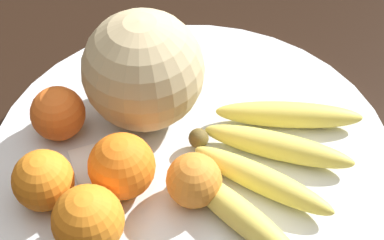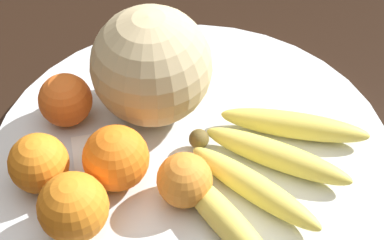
{
  "view_description": "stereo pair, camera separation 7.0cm",
  "coord_description": "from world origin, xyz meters",
  "px_view_note": "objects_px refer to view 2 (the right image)",
  "views": [
    {
      "loc": [
        0.48,
        -0.09,
        1.31
      ],
      "look_at": [
        0.01,
        0.05,
        0.8
      ],
      "focal_mm": 60.0,
      "sensor_mm": 36.0,
      "label": 1
    },
    {
      "loc": [
        0.49,
        -0.02,
        1.31
      ],
      "look_at": [
        0.01,
        0.05,
        0.8
      ],
      "focal_mm": 60.0,
      "sensor_mm": 36.0,
      "label": 2
    }
  ],
  "objects_px": {
    "melon": "(151,66)",
    "orange_mid_center": "(39,163)",
    "fruit_bowl": "(192,155)",
    "orange_front_right": "(116,158)",
    "banana_bunch": "(263,170)",
    "orange_front_left": "(65,100)",
    "produce_tag": "(88,162)",
    "kitchen_table": "(156,205)",
    "orange_back_right": "(73,207)",
    "orange_back_left": "(185,180)"
  },
  "relations": [
    {
      "from": "orange_front_right",
      "to": "orange_back_right",
      "type": "relative_size",
      "value": 1.0
    },
    {
      "from": "orange_back_right",
      "to": "orange_back_left",
      "type": "bearing_deg",
      "value": 101.5
    },
    {
      "from": "orange_mid_center",
      "to": "banana_bunch",
      "type": "bearing_deg",
      "value": 82.97
    },
    {
      "from": "melon",
      "to": "orange_mid_center",
      "type": "relative_size",
      "value": 2.16
    },
    {
      "from": "kitchen_table",
      "to": "orange_front_right",
      "type": "xyz_separation_m",
      "value": [
        0.04,
        -0.04,
        0.15
      ]
    },
    {
      "from": "orange_front_left",
      "to": "kitchen_table",
      "type": "bearing_deg",
      "value": 58.98
    },
    {
      "from": "fruit_bowl",
      "to": "orange_back_left",
      "type": "height_order",
      "value": "orange_back_left"
    },
    {
      "from": "orange_front_left",
      "to": "orange_back_right",
      "type": "relative_size",
      "value": 0.88
    },
    {
      "from": "fruit_bowl",
      "to": "orange_front_right",
      "type": "xyz_separation_m",
      "value": [
        0.03,
        -0.09,
        0.04
      ]
    },
    {
      "from": "produce_tag",
      "to": "fruit_bowl",
      "type": "bearing_deg",
      "value": 86.71
    },
    {
      "from": "orange_front_right",
      "to": "fruit_bowl",
      "type": "bearing_deg",
      "value": 109.66
    },
    {
      "from": "orange_back_right",
      "to": "fruit_bowl",
      "type": "bearing_deg",
      "value": 123.93
    },
    {
      "from": "orange_back_right",
      "to": "banana_bunch",
      "type": "bearing_deg",
      "value": 100.09
    },
    {
      "from": "melon",
      "to": "orange_mid_center",
      "type": "bearing_deg",
      "value": -54.0
    },
    {
      "from": "banana_bunch",
      "to": "orange_front_right",
      "type": "bearing_deg",
      "value": -147.07
    },
    {
      "from": "kitchen_table",
      "to": "orange_front_left",
      "type": "bearing_deg",
      "value": -121.02
    },
    {
      "from": "banana_bunch",
      "to": "orange_back_left",
      "type": "height_order",
      "value": "orange_back_left"
    },
    {
      "from": "banana_bunch",
      "to": "produce_tag",
      "type": "xyz_separation_m",
      "value": [
        -0.05,
        -0.19,
        -0.01
      ]
    },
    {
      "from": "melon",
      "to": "orange_front_right",
      "type": "xyz_separation_m",
      "value": [
        0.1,
        -0.05,
        -0.03
      ]
    },
    {
      "from": "orange_front_left",
      "to": "orange_front_right",
      "type": "height_order",
      "value": "orange_front_right"
    },
    {
      "from": "orange_front_right",
      "to": "orange_back_left",
      "type": "distance_m",
      "value": 0.08
    },
    {
      "from": "kitchen_table",
      "to": "banana_bunch",
      "type": "height_order",
      "value": "banana_bunch"
    },
    {
      "from": "fruit_bowl",
      "to": "banana_bunch",
      "type": "bearing_deg",
      "value": 52.92
    },
    {
      "from": "fruit_bowl",
      "to": "melon",
      "type": "height_order",
      "value": "melon"
    },
    {
      "from": "fruit_bowl",
      "to": "orange_front_left",
      "type": "xyz_separation_m",
      "value": [
        -0.07,
        -0.14,
        0.04
      ]
    },
    {
      "from": "orange_front_left",
      "to": "orange_back_left",
      "type": "relative_size",
      "value": 1.07
    },
    {
      "from": "melon",
      "to": "produce_tag",
      "type": "bearing_deg",
      "value": -47.99
    },
    {
      "from": "melon",
      "to": "orange_mid_center",
      "type": "xyz_separation_m",
      "value": [
        0.1,
        -0.13,
        -0.04
      ]
    },
    {
      "from": "melon",
      "to": "orange_back_right",
      "type": "xyz_separation_m",
      "value": [
        0.16,
        -0.1,
        -0.03
      ]
    },
    {
      "from": "orange_front_left",
      "to": "produce_tag",
      "type": "distance_m",
      "value": 0.08
    },
    {
      "from": "orange_front_right",
      "to": "produce_tag",
      "type": "height_order",
      "value": "orange_front_right"
    },
    {
      "from": "orange_front_left",
      "to": "orange_back_right",
      "type": "xyz_separation_m",
      "value": [
        0.16,
        0.01,
        0.0
      ]
    },
    {
      "from": "fruit_bowl",
      "to": "orange_back_left",
      "type": "distance_m",
      "value": 0.08
    },
    {
      "from": "kitchen_table",
      "to": "orange_front_left",
      "type": "height_order",
      "value": "orange_front_left"
    },
    {
      "from": "fruit_bowl",
      "to": "kitchen_table",
      "type": "bearing_deg",
      "value": -106.44
    },
    {
      "from": "melon",
      "to": "orange_back_left",
      "type": "relative_size",
      "value": 2.37
    },
    {
      "from": "melon",
      "to": "produce_tag",
      "type": "distance_m",
      "value": 0.13
    },
    {
      "from": "kitchen_table",
      "to": "orange_mid_center",
      "type": "height_order",
      "value": "orange_mid_center"
    },
    {
      "from": "orange_front_right",
      "to": "orange_back_right",
      "type": "bearing_deg",
      "value": -38.36
    },
    {
      "from": "orange_mid_center",
      "to": "orange_back_right",
      "type": "relative_size",
      "value": 0.9
    },
    {
      "from": "fruit_bowl",
      "to": "orange_back_right",
      "type": "relative_size",
      "value": 6.42
    },
    {
      "from": "orange_front_right",
      "to": "produce_tag",
      "type": "bearing_deg",
      "value": -131.12
    },
    {
      "from": "melon",
      "to": "orange_back_right",
      "type": "height_order",
      "value": "melon"
    },
    {
      "from": "fruit_bowl",
      "to": "banana_bunch",
      "type": "height_order",
      "value": "banana_bunch"
    },
    {
      "from": "orange_mid_center",
      "to": "orange_back_right",
      "type": "bearing_deg",
      "value": 28.79
    },
    {
      "from": "fruit_bowl",
      "to": "orange_front_right",
      "type": "distance_m",
      "value": 0.1
    },
    {
      "from": "kitchen_table",
      "to": "orange_back_right",
      "type": "distance_m",
      "value": 0.2
    },
    {
      "from": "orange_front_left",
      "to": "produce_tag",
      "type": "xyz_separation_m",
      "value": [
        0.07,
        0.02,
        -0.03
      ]
    },
    {
      "from": "melon",
      "to": "orange_front_right",
      "type": "bearing_deg",
      "value": -25.74
    },
    {
      "from": "kitchen_table",
      "to": "orange_front_right",
      "type": "bearing_deg",
      "value": -42.71
    }
  ]
}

